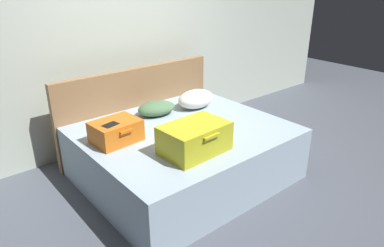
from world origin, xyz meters
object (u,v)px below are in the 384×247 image
(hard_case_large, at_px, (195,138))
(hard_case_medium, at_px, (116,131))
(pillow_center_head, at_px, (196,99))
(bed, at_px, (184,153))
(pillow_near_headboard, at_px, (156,108))

(hard_case_large, distance_m, hard_case_medium, 0.76)
(pillow_center_head, bearing_deg, bed, -141.47)
(hard_case_medium, distance_m, pillow_near_headboard, 0.75)
(bed, xyz_separation_m, hard_case_medium, (-0.67, 0.18, 0.38))
(hard_case_medium, relative_size, pillow_near_headboard, 1.06)
(hard_case_large, distance_m, pillow_center_head, 1.12)
(hard_case_medium, xyz_separation_m, pillow_center_head, (1.16, 0.22, 0.00))
(hard_case_medium, relative_size, pillow_center_head, 0.97)
(hard_case_large, xyz_separation_m, pillow_center_head, (0.73, 0.84, -0.03))
(bed, xyz_separation_m, hard_case_large, (-0.24, -0.45, 0.41))
(hard_case_medium, xyz_separation_m, pillow_near_headboard, (0.67, 0.32, -0.03))
(hard_case_medium, height_order, pillow_center_head, pillow_center_head)
(hard_case_medium, height_order, pillow_near_headboard, hard_case_medium)
(bed, height_order, pillow_center_head, pillow_center_head)
(bed, relative_size, pillow_near_headboard, 4.67)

